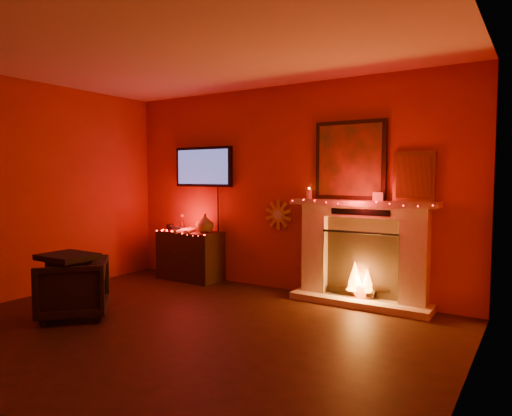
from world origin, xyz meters
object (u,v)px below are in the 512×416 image
Objects in this scene: fireplace at (362,243)px; console_table at (191,253)px; sunburst_clock at (278,215)px; tv at (204,167)px; armchair at (73,288)px.

fireplace reaches higher than console_table.
tv is at bearing -178.76° from sunburst_clock.
sunburst_clock is 2.67m from armchair.
console_table is at bearing 136.85° from armchair.
console_table is at bearing -170.73° from sunburst_clock.
armchair is (-1.24, -2.27, -0.68)m from sunburst_clock.
fireplace is 2.56m from console_table.
console_table is 2.06m from armchair.
sunburst_clock is 0.41× the size of console_table.
fireplace is 3.29m from armchair.
armchair is at bearing -87.05° from console_table.
fireplace reaches higher than tv.
fireplace is 1.76× the size of tv.
sunburst_clock is at bearing 1.24° from tv.
armchair is (0.01, -2.24, -1.33)m from tv.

